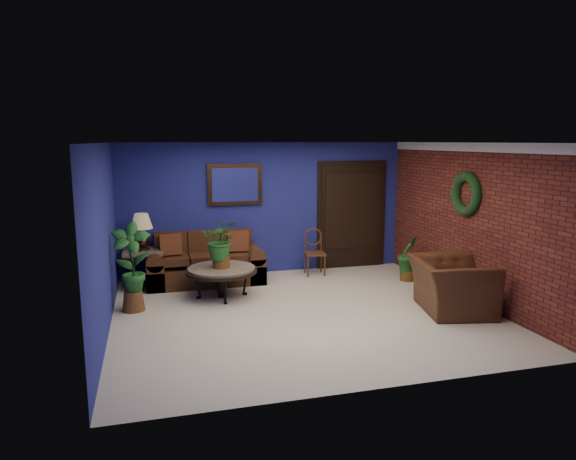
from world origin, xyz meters
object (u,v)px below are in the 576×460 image
object	(u,v)px
coffee_table	(221,271)
side_chair	(314,248)
table_lamp	(142,227)
armchair	(451,286)
end_table	(143,259)
sofa	(205,266)

from	to	relation	value
coffee_table	side_chair	bearing A→B (deg)	28.09
table_lamp	armchair	size ratio (longest dim) A/B	0.51
end_table	side_chair	bearing A→B (deg)	1.17
sofa	armchair	world-z (taller)	sofa
coffee_table	table_lamp	size ratio (longest dim) A/B	1.86
sofa	end_table	xyz separation A→B (m)	(-1.07, -0.03, 0.20)
side_chair	coffee_table	bearing A→B (deg)	-145.66
sofa	armchair	distance (m)	4.26
armchair	table_lamp	bearing A→B (deg)	72.09
side_chair	table_lamp	bearing A→B (deg)	-172.57
sofa	coffee_table	bearing A→B (deg)	-80.64
side_chair	sofa	bearing A→B (deg)	-172.73
sofa	end_table	distance (m)	1.09
end_table	table_lamp	world-z (taller)	table_lamp
end_table	armchair	distance (m)	5.13
armchair	side_chair	bearing A→B (deg)	38.37
sofa	coffee_table	distance (m)	1.01
side_chair	armchair	size ratio (longest dim) A/B	0.73
coffee_table	end_table	xyz separation A→B (m)	(-1.23, 0.96, 0.06)
end_table	side_chair	distance (m)	3.15
sofa	table_lamp	bearing A→B (deg)	-178.53
end_table	table_lamp	bearing A→B (deg)	0.00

